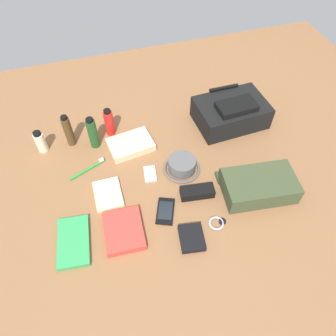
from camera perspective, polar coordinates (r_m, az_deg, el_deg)
name	(u,v)px	position (r m, az deg, el deg)	size (l,w,h in m)	color
ground_plane	(168,175)	(1.42, 0.00, -1.30)	(2.64, 2.02, 0.02)	brown
backpack	(231,112)	(1.62, 11.08, 9.67)	(0.34, 0.25, 0.14)	black
toiletry_pouch	(258,185)	(1.38, 15.73, -2.97)	(0.31, 0.25, 0.08)	#384228
bucket_hat	(182,166)	(1.41, 2.49, 0.43)	(0.16, 0.16, 0.06)	#515151
lotion_bottle	(41,142)	(1.57, -21.64, 4.34)	(0.05, 0.05, 0.11)	beige
cologne_bottle	(68,131)	(1.54, -17.23, 6.30)	(0.04, 0.04, 0.17)	#473319
shampoo_bottle	(93,133)	(1.50, -13.18, 6.06)	(0.04, 0.04, 0.17)	#19471E
sunscreen_spray	(109,122)	(1.55, -10.38, 7.95)	(0.04, 0.04, 0.15)	red
paperback_novel	(74,242)	(1.28, -16.38, -12.41)	(0.14, 0.22, 0.02)	#2D934C
travel_guidebook	(124,231)	(1.26, -7.86, -10.94)	(0.16, 0.19, 0.03)	red
cell_phone	(165,211)	(1.30, -0.47, -7.65)	(0.11, 0.14, 0.01)	black
media_player	(150,174)	(1.41, -3.19, -1.05)	(0.06, 0.09, 0.01)	#B7B7BC
wristwatch	(217,223)	(1.29, 8.69, -9.60)	(0.07, 0.06, 0.01)	#99999E
toothbrush	(90,168)	(1.46, -13.71, -0.05)	(0.17, 0.08, 0.02)	#198C33
wallet	(192,238)	(1.24, 4.21, -12.23)	(0.09, 0.11, 0.02)	black
notepad	(108,194)	(1.36, -10.57, -4.61)	(0.11, 0.15, 0.02)	beige
folded_towel	(131,145)	(1.51, -6.63, 4.13)	(0.20, 0.14, 0.04)	beige
sunglasses_case	(197,192)	(1.34, 5.19, -4.25)	(0.14, 0.06, 0.04)	black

